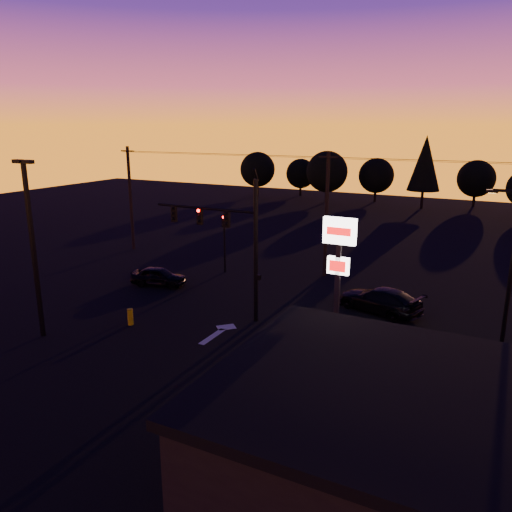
{
  "coord_description": "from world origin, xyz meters",
  "views": [
    {
      "loc": [
        13.66,
        -19.47,
        10.76
      ],
      "look_at": [
        1.0,
        5.0,
        3.5
      ],
      "focal_mm": 35.0,
      "sensor_mm": 36.0,
      "label": 1
    }
  ],
  "objects_px": {
    "car_right": "(379,300)",
    "streetlight": "(510,267)",
    "pylon_sign": "(338,259)",
    "suv_parked": "(361,411)",
    "traffic_signal_mast": "(230,233)",
    "secondary_signal": "(224,235)",
    "car_left": "(159,276)",
    "bollard": "(130,317)",
    "parking_lot_light": "(32,238)"
  },
  "relations": [
    {
      "from": "suv_parked",
      "to": "car_right",
      "type": "bearing_deg",
      "value": 85.24
    },
    {
      "from": "pylon_sign",
      "to": "streetlight",
      "type": "xyz_separation_m",
      "value": [
        6.91,
        4.0,
        -0.49
      ]
    },
    {
      "from": "parking_lot_light",
      "to": "pylon_sign",
      "type": "distance_m",
      "value": 15.19
    },
    {
      "from": "bollard",
      "to": "car_right",
      "type": "height_order",
      "value": "car_right"
    },
    {
      "from": "traffic_signal_mast",
      "to": "bollard",
      "type": "distance_m",
      "value": 7.24
    },
    {
      "from": "traffic_signal_mast",
      "to": "bollard",
      "type": "xyz_separation_m",
      "value": [
        -4.3,
        -3.72,
        -4.47
      ]
    },
    {
      "from": "car_right",
      "to": "streetlight",
      "type": "bearing_deg",
      "value": 81.86
    },
    {
      "from": "streetlight",
      "to": "bollard",
      "type": "relative_size",
      "value": 8.66
    },
    {
      "from": "traffic_signal_mast",
      "to": "pylon_sign",
      "type": "relative_size",
      "value": 1.26
    },
    {
      "from": "parking_lot_light",
      "to": "car_right",
      "type": "bearing_deg",
      "value": 38.04
    },
    {
      "from": "streetlight",
      "to": "car_right",
      "type": "relative_size",
      "value": 1.57
    },
    {
      "from": "pylon_sign",
      "to": "car_right",
      "type": "relative_size",
      "value": 1.33
    },
    {
      "from": "car_right",
      "to": "suv_parked",
      "type": "bearing_deg",
      "value": 28.22
    },
    {
      "from": "pylon_sign",
      "to": "suv_parked",
      "type": "distance_m",
      "value": 7.02
    },
    {
      "from": "traffic_signal_mast",
      "to": "bollard",
      "type": "height_order",
      "value": "traffic_signal_mast"
    },
    {
      "from": "car_left",
      "to": "pylon_sign",
      "type": "bearing_deg",
      "value": -123.48
    },
    {
      "from": "bollard",
      "to": "car_left",
      "type": "bearing_deg",
      "value": 115.4
    },
    {
      "from": "parking_lot_light",
      "to": "streetlight",
      "type": "bearing_deg",
      "value": 21.65
    },
    {
      "from": "parking_lot_light",
      "to": "car_right",
      "type": "distance_m",
      "value": 19.4
    },
    {
      "from": "secondary_signal",
      "to": "streetlight",
      "type": "xyz_separation_m",
      "value": [
        18.91,
        -5.99,
        1.56
      ]
    },
    {
      "from": "streetlight",
      "to": "bollard",
      "type": "distance_m",
      "value": 19.45
    },
    {
      "from": "traffic_signal_mast",
      "to": "secondary_signal",
      "type": "distance_m",
      "value": 9.19
    },
    {
      "from": "car_right",
      "to": "suv_parked",
      "type": "xyz_separation_m",
      "value": [
        2.32,
        -12.06,
        -0.05
      ]
    },
    {
      "from": "secondary_signal",
      "to": "parking_lot_light",
      "type": "bearing_deg",
      "value": -99.79
    },
    {
      "from": "car_left",
      "to": "car_right",
      "type": "bearing_deg",
      "value": -96.19
    },
    {
      "from": "traffic_signal_mast",
      "to": "streetlight",
      "type": "relative_size",
      "value": 1.07
    },
    {
      "from": "secondary_signal",
      "to": "car_right",
      "type": "height_order",
      "value": "secondary_signal"
    },
    {
      "from": "parking_lot_light",
      "to": "pylon_sign",
      "type": "height_order",
      "value": "parking_lot_light"
    },
    {
      "from": "secondary_signal",
      "to": "suv_parked",
      "type": "distance_m",
      "value": 21.04
    },
    {
      "from": "traffic_signal_mast",
      "to": "suv_parked",
      "type": "bearing_deg",
      "value": -37.23
    },
    {
      "from": "pylon_sign",
      "to": "suv_parked",
      "type": "xyz_separation_m",
      "value": [
        2.67,
        -4.93,
        -4.22
      ]
    },
    {
      "from": "secondary_signal",
      "to": "car_left",
      "type": "height_order",
      "value": "secondary_signal"
    },
    {
      "from": "suv_parked",
      "to": "bollard",
      "type": "bearing_deg",
      "value": 149.61
    },
    {
      "from": "secondary_signal",
      "to": "bollard",
      "type": "xyz_separation_m",
      "value": [
        0.6,
        -11.21,
        -2.4
      ]
    },
    {
      "from": "parking_lot_light",
      "to": "bollard",
      "type": "distance_m",
      "value": 6.59
    },
    {
      "from": "bollard",
      "to": "traffic_signal_mast",
      "type": "bearing_deg",
      "value": 40.82
    },
    {
      "from": "bollard",
      "to": "car_right",
      "type": "relative_size",
      "value": 0.18
    },
    {
      "from": "traffic_signal_mast",
      "to": "bollard",
      "type": "bearing_deg",
      "value": -139.18
    },
    {
      "from": "pylon_sign",
      "to": "bollard",
      "type": "relative_size",
      "value": 7.36
    },
    {
      "from": "streetlight",
      "to": "car_right",
      "type": "distance_m",
      "value": 8.14
    },
    {
      "from": "parking_lot_light",
      "to": "car_left",
      "type": "xyz_separation_m",
      "value": [
        0.08,
        9.63,
        -4.62
      ]
    },
    {
      "from": "pylon_sign",
      "to": "streetlight",
      "type": "distance_m",
      "value": 8.0
    },
    {
      "from": "suv_parked",
      "to": "traffic_signal_mast",
      "type": "bearing_deg",
      "value": 127.14
    },
    {
      "from": "bollard",
      "to": "suv_parked",
      "type": "bearing_deg",
      "value": -14.76
    },
    {
      "from": "car_left",
      "to": "bollard",
      "type": "bearing_deg",
      "value": -168.48
    },
    {
      "from": "bollard",
      "to": "suv_parked",
      "type": "relative_size",
      "value": 0.19
    },
    {
      "from": "parking_lot_light",
      "to": "bollard",
      "type": "xyz_separation_m",
      "value": [
        3.1,
        3.28,
        -4.81
      ]
    },
    {
      "from": "secondary_signal",
      "to": "parking_lot_light",
      "type": "distance_m",
      "value": 14.9
    },
    {
      "from": "traffic_signal_mast",
      "to": "car_left",
      "type": "relative_size",
      "value": 2.26
    },
    {
      "from": "bollard",
      "to": "suv_parked",
      "type": "distance_m",
      "value": 14.56
    }
  ]
}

